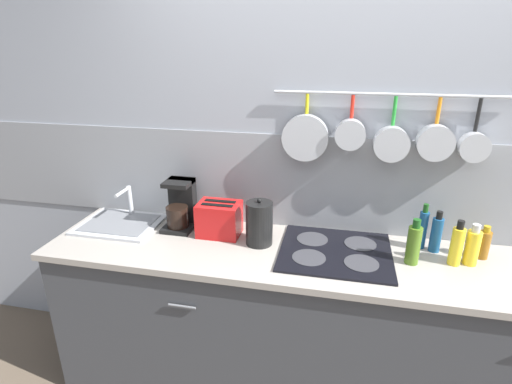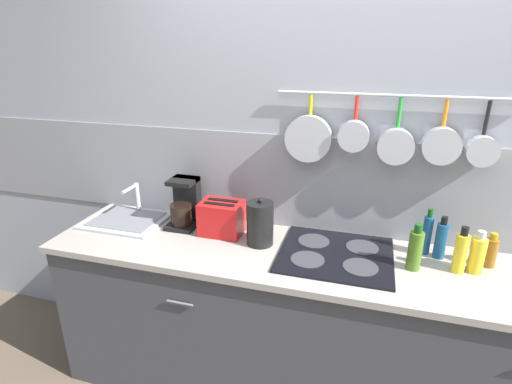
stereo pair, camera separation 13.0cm
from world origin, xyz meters
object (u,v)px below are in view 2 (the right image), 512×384
at_px(coffee_maker, 185,205).
at_px(bottle_cooking_wine, 491,252).
at_px(bottle_hot_sauce, 427,234).
at_px(bottle_sesame_oil, 477,254).
at_px(bottle_vinegar, 415,249).
at_px(bottle_olive_oil, 441,240).
at_px(toaster, 222,218).
at_px(bottle_dish_soap, 461,252).
at_px(kettle, 260,223).

xyz_separation_m(coffee_maker, bottle_cooking_wine, (1.61, -0.02, -0.04)).
bearing_deg(bottle_cooking_wine, bottle_hot_sauce, 170.43).
xyz_separation_m(coffee_maker, bottle_sesame_oil, (1.53, -0.10, -0.03)).
relative_size(coffee_maker, bottle_cooking_wine, 1.64).
xyz_separation_m(bottle_vinegar, bottle_cooking_wine, (0.35, 0.13, -0.03)).
bearing_deg(bottle_olive_oil, toaster, -177.29).
relative_size(bottle_vinegar, bottle_cooking_wine, 1.34).
bearing_deg(bottle_olive_oil, bottle_cooking_wine, -5.41).
xyz_separation_m(toaster, bottle_hot_sauce, (1.07, 0.08, 0.01)).
xyz_separation_m(toaster, bottle_dish_soap, (1.21, -0.06, 0.01)).
distance_m(coffee_maker, toaster, 0.26).
distance_m(coffee_maker, bottle_olive_oil, 1.39).
relative_size(bottle_hot_sauce, bottle_dish_soap, 1.06).
bearing_deg(bottle_cooking_wine, kettle, -175.46).
distance_m(coffee_maker, bottle_cooking_wine, 1.61).
bearing_deg(bottle_olive_oil, bottle_dish_soap, -59.32).
bearing_deg(coffee_maker, bottle_sesame_oil, -3.72).
bearing_deg(bottle_sesame_oil, toaster, 178.03).
bearing_deg(bottle_sesame_oil, bottle_dish_soap, -166.02).
distance_m(bottle_hot_sauce, bottle_sesame_oil, 0.24).
height_order(bottle_hot_sauce, bottle_olive_oil, bottle_hot_sauce).
height_order(coffee_maker, toaster, coffee_maker).
distance_m(toaster, bottle_dish_soap, 1.21).
relative_size(bottle_sesame_oil, bottle_cooking_wine, 1.21).
height_order(kettle, bottle_dish_soap, kettle).
xyz_separation_m(toaster, kettle, (0.24, -0.06, 0.02)).
bearing_deg(bottle_vinegar, coffee_maker, 173.14).
xyz_separation_m(coffee_maker, bottle_olive_oil, (1.39, -0.00, -0.02)).
xyz_separation_m(bottle_vinegar, bottle_hot_sauce, (0.07, 0.18, 0.01)).
bearing_deg(bottle_sesame_oil, coffee_maker, 176.28).
relative_size(bottle_hot_sauce, bottle_cooking_wine, 1.41).
relative_size(kettle, bottle_olive_oil, 1.17).
relative_size(toaster, bottle_olive_oil, 1.12).
distance_m(bottle_hot_sauce, bottle_dish_soap, 0.20).
bearing_deg(bottle_hot_sauce, bottle_sesame_oil, -31.01).
bearing_deg(bottle_hot_sauce, bottle_cooking_wine, -9.57).
bearing_deg(bottle_hot_sauce, toaster, -175.70).
height_order(toaster, bottle_olive_oil, bottle_olive_oil).
height_order(bottle_sesame_oil, bottle_cooking_wine, bottle_sesame_oil).
relative_size(toaster, bottle_sesame_oil, 1.18).
distance_m(kettle, bottle_vinegar, 0.77).
height_order(coffee_maker, bottle_hot_sauce, coffee_maker).
distance_m(toaster, bottle_cooking_wine, 1.36).
relative_size(kettle, bottle_sesame_oil, 1.23).
bearing_deg(kettle, bottle_vinegar, -2.95).
bearing_deg(bottle_hot_sauce, coffee_maker, -178.91).
bearing_deg(kettle, bottle_dish_soap, -0.41).
height_order(toaster, bottle_dish_soap, bottle_dish_soap).
relative_size(toaster, bottle_vinegar, 1.07).
relative_size(bottle_olive_oil, bottle_cooking_wine, 1.28).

